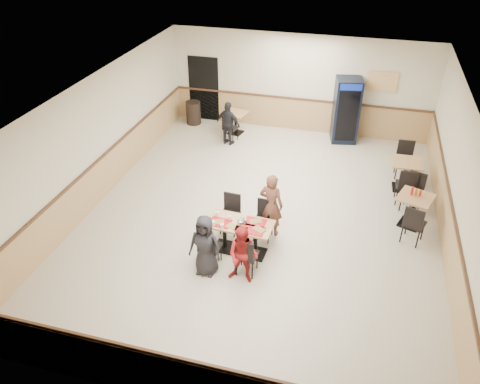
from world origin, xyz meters
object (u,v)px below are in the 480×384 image
(side_table_far, at_px, (405,171))
(back_table, at_px, (236,119))
(main_table, at_px, (240,233))
(side_table_near, at_px, (414,206))
(diner_woman_left, at_px, (205,245))
(diner_man_opposite, at_px, (271,205))
(pepsi_cooler, at_px, (346,110))
(lone_diner, at_px, (228,124))
(trash_bin, at_px, (193,113))
(diner_woman_right, at_px, (243,255))

(side_table_far, distance_m, back_table, 5.42)
(main_table, distance_m, side_table_far, 4.84)
(main_table, relative_size, side_table_near, 1.52)
(diner_woman_left, bearing_deg, side_table_far, 49.64)
(diner_man_opposite, distance_m, pepsi_cooler, 5.28)
(diner_man_opposite, relative_size, side_table_near, 1.63)
(lone_diner, relative_size, pepsi_cooler, 0.68)
(trash_bin, bearing_deg, lone_diner, -36.62)
(diner_woman_right, height_order, diner_man_opposite, diner_man_opposite)
(diner_woman_left, relative_size, side_table_far, 1.68)
(diner_man_opposite, distance_m, side_table_far, 3.94)
(side_table_far, bearing_deg, main_table, -133.93)
(main_table, height_order, side_table_near, side_table_near)
(side_table_near, height_order, trash_bin, side_table_near)
(lone_diner, bearing_deg, main_table, 124.96)
(pepsi_cooler, bearing_deg, diner_man_opposite, -113.97)
(side_table_near, relative_size, side_table_far, 1.15)
(diner_man_opposite, relative_size, lone_diner, 1.12)
(side_table_near, xyz_separation_m, pepsi_cooler, (-1.86, 4.02, 0.46))
(side_table_near, distance_m, trash_bin, 7.78)
(diner_man_opposite, bearing_deg, trash_bin, -45.24)
(diner_woman_left, distance_m, diner_man_opposite, 1.86)
(diner_woman_right, relative_size, diner_man_opposite, 0.84)
(diner_woman_right, relative_size, side_table_far, 1.58)
(side_table_near, bearing_deg, trash_bin, 149.27)
(diner_woman_right, xyz_separation_m, diner_man_opposite, (0.19, 1.63, 0.12))
(side_table_near, distance_m, side_table_far, 1.57)
(back_table, relative_size, pepsi_cooler, 0.40)
(diner_man_opposite, height_order, lone_diner, diner_man_opposite)
(side_table_near, height_order, side_table_far, side_table_far)
(main_table, height_order, diner_woman_left, diner_woman_left)
(main_table, distance_m, side_table_near, 3.99)
(diner_man_opposite, relative_size, pepsi_cooler, 0.77)
(diner_woman_right, xyz_separation_m, back_table, (-1.95, 6.38, -0.16))
(diner_man_opposite, bearing_deg, diner_woman_right, 92.53)
(diner_woman_left, xyz_separation_m, trash_bin, (-2.71, 6.69, -0.29))
(main_table, xyz_separation_m, trash_bin, (-3.18, 5.89, -0.11))
(diner_woman_left, bearing_deg, diner_woman_right, -1.66)
(side_table_far, xyz_separation_m, back_table, (-5.01, 2.06, -0.06))
(diner_woman_left, distance_m, back_table, 6.45)
(diner_woman_left, xyz_separation_m, lone_diner, (-1.18, 5.55, 0.00))
(main_table, distance_m, diner_woman_right, 0.90)
(pepsi_cooler, xyz_separation_m, trash_bin, (-4.83, -0.04, -0.60))
(side_table_far, bearing_deg, diner_woman_left, -131.87)
(diner_man_opposite, distance_m, lone_diner, 4.50)
(diner_woman_left, distance_m, side_table_near, 4.82)
(lone_diner, bearing_deg, side_table_near, 166.93)
(main_table, height_order, diner_woman_right, diner_woman_right)
(trash_bin, bearing_deg, pepsi_cooler, 0.51)
(diner_man_opposite, xyz_separation_m, side_table_far, (2.88, 2.69, -0.22))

